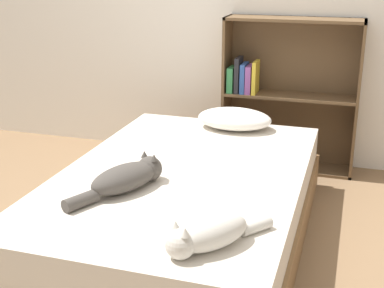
# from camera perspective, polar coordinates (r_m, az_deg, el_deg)

# --- Properties ---
(ground_plane) EXTENTS (8.00, 8.00, 0.00)m
(ground_plane) POSITION_cam_1_polar(r_m,az_deg,el_deg) (2.98, -0.86, -10.21)
(ground_plane) COLOR #846647
(bed) EXTENTS (1.26, 1.98, 0.41)m
(bed) POSITION_cam_1_polar(r_m,az_deg,el_deg) (2.88, -0.88, -6.72)
(bed) COLOR brown
(bed) RESTS_ON ground_plane
(pillow) EXTENTS (0.48, 0.32, 0.13)m
(pillow) POSITION_cam_1_polar(r_m,az_deg,el_deg) (3.48, 4.55, 2.70)
(pillow) COLOR white
(pillow) RESTS_ON bed
(cat_light) EXTENTS (0.37, 0.42, 0.14)m
(cat_light) POSITION_cam_1_polar(r_m,az_deg,el_deg) (2.06, 1.67, -9.59)
(cat_light) COLOR beige
(cat_light) RESTS_ON bed
(cat_dark) EXTENTS (0.34, 0.53, 0.15)m
(cat_dark) POSITION_cam_1_polar(r_m,az_deg,el_deg) (2.58, -6.92, -3.54)
(cat_dark) COLOR #47423D
(cat_dark) RESTS_ON bed
(bookshelf) EXTENTS (0.94, 0.26, 1.08)m
(bookshelf) POSITION_cam_1_polar(r_m,az_deg,el_deg) (3.91, 9.96, 5.48)
(bookshelf) COLOR brown
(bookshelf) RESTS_ON ground_plane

